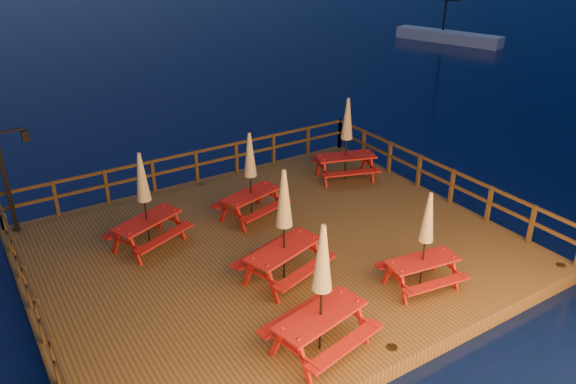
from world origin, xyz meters
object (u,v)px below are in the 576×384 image
Objects in this scene: picnic_table_0 at (250,175)px; lamp_post at (10,170)px; picnic_table_1 at (347,138)px; sailboat at (448,37)px; picnic_table_2 at (144,199)px.

lamp_post is at bearing 138.32° from picnic_table_0.
lamp_post is at bearing -173.37° from picnic_table_1.
picnic_table_0 is at bearing -164.48° from sailboat.
picnic_table_2 is (2.66, -2.75, -0.42)m from lamp_post.
sailboat is 31.11m from picnic_table_0.
sailboat reaches higher than picnic_table_0.
lamp_post is 6.37m from picnic_table_0.
lamp_post is 0.25× the size of sailboat.
lamp_post is 9.88m from picnic_table_1.
lamp_post is 34.82m from sailboat.
picnic_table_2 is at bearing -167.39° from sailboat.
lamp_post is 1.09× the size of picnic_table_1.
sailboat is (31.80, 14.06, -1.80)m from lamp_post.
sailboat is at bearing 54.99° from picnic_table_1.
picnic_table_0 is 0.94× the size of picnic_table_1.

